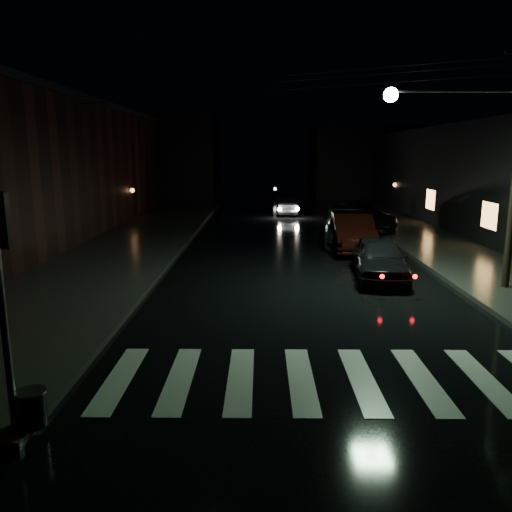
{
  "coord_description": "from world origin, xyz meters",
  "views": [
    {
      "loc": [
        1.59,
        -8.66,
        4.38
      ],
      "look_at": [
        1.47,
        4.8,
        1.6
      ],
      "focal_mm": 35.0,
      "sensor_mm": 36.0,
      "label": 1
    }
  ],
  "objects_px": {
    "parked_car_d": "(361,217)",
    "parked_car_b": "(353,233)",
    "parked_car_a": "(380,258)",
    "parked_car_c": "(347,228)",
    "oncoming_car": "(287,206)"
  },
  "relations": [
    {
      "from": "parked_car_a",
      "to": "parked_car_b",
      "type": "height_order",
      "value": "parked_car_b"
    },
    {
      "from": "parked_car_d",
      "to": "parked_car_b",
      "type": "bearing_deg",
      "value": -110.5
    },
    {
      "from": "parked_car_a",
      "to": "parked_car_b",
      "type": "distance_m",
      "value": 5.31
    },
    {
      "from": "parked_car_b",
      "to": "oncoming_car",
      "type": "relative_size",
      "value": 1.26
    },
    {
      "from": "parked_car_b",
      "to": "parked_car_c",
      "type": "distance_m",
      "value": 1.58
    },
    {
      "from": "oncoming_car",
      "to": "parked_car_a",
      "type": "bearing_deg",
      "value": 96.99
    },
    {
      "from": "oncoming_car",
      "to": "parked_car_d",
      "type": "bearing_deg",
      "value": 116.64
    },
    {
      "from": "oncoming_car",
      "to": "parked_car_c",
      "type": "bearing_deg",
      "value": 100.84
    },
    {
      "from": "parked_car_b",
      "to": "parked_car_c",
      "type": "xyz_separation_m",
      "value": [
        0.0,
        1.57,
        -0.03
      ]
    },
    {
      "from": "parked_car_d",
      "to": "parked_car_a",
      "type": "bearing_deg",
      "value": -103.58
    },
    {
      "from": "parked_car_a",
      "to": "parked_car_d",
      "type": "height_order",
      "value": "parked_car_d"
    },
    {
      "from": "parked_car_c",
      "to": "parked_car_b",
      "type": "bearing_deg",
      "value": -83.19
    },
    {
      "from": "parked_car_a",
      "to": "oncoming_car",
      "type": "bearing_deg",
      "value": 103.45
    },
    {
      "from": "parked_car_c",
      "to": "parked_car_d",
      "type": "xyz_separation_m",
      "value": [
        1.58,
        4.35,
        0.02
      ]
    },
    {
      "from": "parked_car_c",
      "to": "parked_car_d",
      "type": "height_order",
      "value": "parked_car_d"
    }
  ]
}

